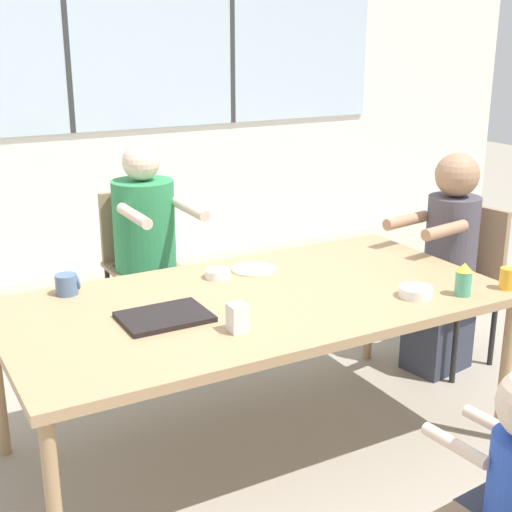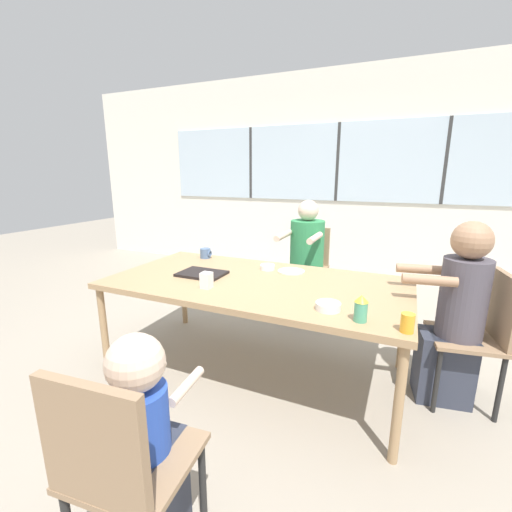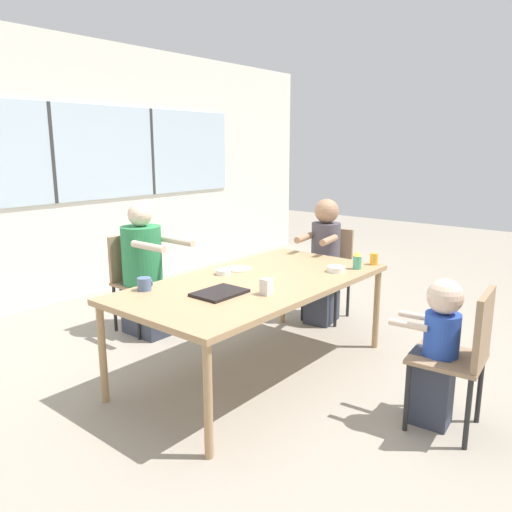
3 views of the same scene
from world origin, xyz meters
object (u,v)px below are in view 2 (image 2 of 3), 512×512
chair_for_man_blue_shirt (482,328)px  milk_carton_small (207,280)px  sippy_cup (361,308)px  chair_for_toddler (117,462)px  coffee_mug (206,253)px  person_toddler (147,445)px  bowl_cereal (267,267)px  juice_glass (407,323)px  bowl_white_shallow (328,306)px  person_man_blue_shirt (455,320)px  person_woman_green_shirt (305,263)px  chair_for_woman_green_shirt (309,260)px

chair_for_man_blue_shirt → milk_carton_small: 1.77m
chair_for_man_blue_shirt → sippy_cup: size_ratio=6.11×
chair_for_toddler → coffee_mug: (-0.82, 1.87, 0.23)m
person_toddler → milk_carton_small: size_ratio=8.61×
sippy_cup → bowl_cereal: sippy_cup is taller
chair_for_toddler → juice_glass: bearing=44.2°
person_toddler → bowl_cereal: (-0.16, 1.59, 0.28)m
sippy_cup → chair_for_toddler: bearing=-121.2°
juice_glass → bowl_cereal: (-1.03, 0.74, -0.03)m
chair_for_toddler → bowl_white_shallow: chair_for_toddler is taller
person_toddler → milk_carton_small: bearing=104.0°
chair_for_man_blue_shirt → chair_for_toddler: (-1.30, -1.69, 0.00)m
coffee_mug → bowl_white_shallow: bearing=-30.2°
chair_for_man_blue_shirt → chair_for_toddler: same height
person_toddler → coffee_mug: person_toddler is taller
person_man_blue_shirt → chair_for_toddler: bearing=136.2°
person_woman_green_shirt → bowl_white_shallow: (0.59, -1.61, 0.21)m
sippy_cup → milk_carton_small: (-1.00, 0.12, -0.02)m
chair_for_toddler → juice_glass: size_ratio=9.30×
person_man_blue_shirt → person_toddler: person_man_blue_shirt is taller
chair_for_man_blue_shirt → person_woman_green_shirt: size_ratio=0.74×
chair_for_toddler → bowl_white_shallow: (0.45, 1.13, 0.21)m
person_toddler → coffee_mug: 1.91m
person_man_blue_shirt → sippy_cup: 0.83m
person_toddler → person_man_blue_shirt: bearing=47.0°
chair_for_toddler → bowl_cereal: 1.77m
sippy_cup → bowl_white_shallow: sippy_cup is taller
bowl_white_shallow → person_man_blue_shirt: bearing=37.6°
milk_carton_small → bowl_white_shallow: bearing=-2.8°
chair_for_man_blue_shirt → bowl_white_shallow: chair_for_man_blue_shirt is taller
coffee_mug → bowl_white_shallow: 1.47m
sippy_cup → bowl_cereal: (-0.80, 0.70, -0.05)m
person_woman_green_shirt → chair_for_woman_green_shirt: bearing=-90.0°
chair_for_woman_green_shirt → person_woman_green_shirt: 0.17m
chair_for_toddler → bowl_cereal: (-0.17, 1.75, 0.21)m
person_man_blue_shirt → coffee_mug: bearing=74.6°
coffee_mug → juice_glass: size_ratio=1.06×
juice_glass → bowl_white_shallow: 0.42m
person_man_blue_shirt → juice_glass: person_man_blue_shirt is taller
person_toddler → sippy_cup: (0.65, 0.89, 0.33)m
person_man_blue_shirt → milk_carton_small: bearing=98.7°
chair_for_woman_green_shirt → bowl_white_shallow: size_ratio=6.26×
chair_for_man_blue_shirt → person_toddler: (-1.31, -1.53, -0.07)m
person_woman_green_shirt → juice_glass: bearing=119.9°
chair_for_woman_green_shirt → person_woman_green_shirt: bearing=90.0°
juice_glass → milk_carton_small: milk_carton_small is taller
bowl_cereal → sippy_cup: bearing=-41.1°
person_woman_green_shirt → milk_carton_small: person_woman_green_shirt is taller
chair_for_woman_green_shirt → juice_glass: 2.15m
chair_for_toddler → coffee_mug: size_ratio=8.81×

